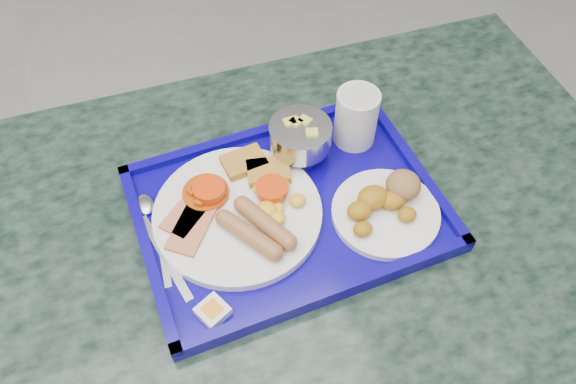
{
  "coord_description": "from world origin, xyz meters",
  "views": [
    {
      "loc": [
        0.36,
        -0.16,
        1.48
      ],
      "look_at": [
        0.55,
        0.33,
        0.79
      ],
      "focal_mm": 35.0,
      "sensor_mm": 36.0,
      "label": 1
    }
  ],
  "objects_px": {
    "main_plate": "(240,209)",
    "bread_plate": "(387,205)",
    "fruit_bowl": "(300,136)",
    "table": "(302,275)",
    "tray": "(288,209)",
    "juice_cup": "(356,116)"
  },
  "relations": [
    {
      "from": "table",
      "to": "fruit_bowl",
      "type": "relative_size",
      "value": 11.5
    },
    {
      "from": "table",
      "to": "fruit_bowl",
      "type": "distance_m",
      "value": 0.28
    },
    {
      "from": "fruit_bowl",
      "to": "bread_plate",
      "type": "bearing_deg",
      "value": -62.35
    },
    {
      "from": "tray",
      "to": "fruit_bowl",
      "type": "xyz_separation_m",
      "value": [
        0.06,
        0.1,
        0.05
      ]
    },
    {
      "from": "main_plate",
      "to": "fruit_bowl",
      "type": "xyz_separation_m",
      "value": [
        0.13,
        0.08,
        0.03
      ]
    },
    {
      "from": "tray",
      "to": "juice_cup",
      "type": "bearing_deg",
      "value": 31.82
    },
    {
      "from": "table",
      "to": "fruit_bowl",
      "type": "height_order",
      "value": "fruit_bowl"
    },
    {
      "from": "table",
      "to": "tray",
      "type": "xyz_separation_m",
      "value": [
        -0.02,
        0.02,
        0.2
      ]
    },
    {
      "from": "fruit_bowl",
      "to": "juice_cup",
      "type": "xyz_separation_m",
      "value": [
        0.1,
        0.0,
        0.01
      ]
    },
    {
      "from": "table",
      "to": "tray",
      "type": "bearing_deg",
      "value": 134.51
    },
    {
      "from": "bread_plate",
      "to": "fruit_bowl",
      "type": "relative_size",
      "value": 1.64
    },
    {
      "from": "fruit_bowl",
      "to": "table",
      "type": "bearing_deg",
      "value": -107.67
    },
    {
      "from": "fruit_bowl",
      "to": "juice_cup",
      "type": "height_order",
      "value": "juice_cup"
    },
    {
      "from": "bread_plate",
      "to": "juice_cup",
      "type": "height_order",
      "value": "juice_cup"
    },
    {
      "from": "main_plate",
      "to": "juice_cup",
      "type": "bearing_deg",
      "value": 20.02
    },
    {
      "from": "fruit_bowl",
      "to": "juice_cup",
      "type": "relative_size",
      "value": 1.03
    },
    {
      "from": "main_plate",
      "to": "bread_plate",
      "type": "bearing_deg",
      "value": -19.44
    },
    {
      "from": "tray",
      "to": "juice_cup",
      "type": "xyz_separation_m",
      "value": [
        0.16,
        0.1,
        0.06
      ]
    },
    {
      "from": "tray",
      "to": "fruit_bowl",
      "type": "bearing_deg",
      "value": 58.98
    },
    {
      "from": "tray",
      "to": "bread_plate",
      "type": "xyz_separation_m",
      "value": [
        0.14,
        -0.06,
        0.02
      ]
    },
    {
      "from": "main_plate",
      "to": "fruit_bowl",
      "type": "height_order",
      "value": "fruit_bowl"
    },
    {
      "from": "juice_cup",
      "to": "bread_plate",
      "type": "bearing_deg",
      "value": -96.66
    }
  ]
}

